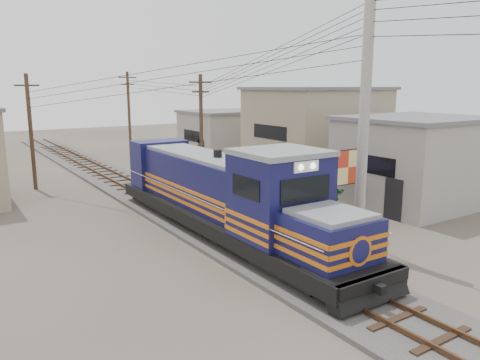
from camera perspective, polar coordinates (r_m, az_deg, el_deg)
ground at (r=17.12m, az=4.71°, el=-10.14°), size 120.00×120.00×0.00m
ballast at (r=25.35m, az=-9.27°, el=-2.88°), size 3.60×70.00×0.16m
track at (r=25.31m, az=-9.28°, el=-2.49°), size 1.15×70.00×0.12m
locomotive at (r=19.47m, az=-1.80°, el=-2.06°), size 2.96×16.12×3.99m
utility_pole_main at (r=18.00m, az=14.89°, el=6.97°), size 0.40×0.40×10.00m
wooden_pole_mid at (r=30.26m, az=-4.75°, el=6.45°), size 1.60×0.24×7.00m
wooden_pole_far at (r=43.15m, az=-13.38°, el=8.00°), size 1.60×0.24×7.50m
wooden_pole_left at (r=31.02m, az=-24.16°, el=5.62°), size 1.60×0.24×7.00m
power_lines at (r=23.18m, az=-8.64°, el=14.48°), size 9.65×19.00×3.30m
shophouse_front at (r=26.67m, az=20.61°, el=2.24°), size 7.35×6.30×4.70m
shophouse_mid at (r=33.32m, az=9.20°, el=5.82°), size 8.40×7.35×6.20m
shophouse_back at (r=40.54m, az=-2.01°, el=5.51°), size 6.30×6.30×4.20m
billboard at (r=21.81m, az=12.95°, el=1.30°), size 2.24×0.15×3.47m
market_umbrella at (r=23.61m, az=9.89°, el=1.48°), size 2.55×2.55×2.58m
vendor at (r=23.33m, az=9.04°, el=-2.08°), size 0.67×0.46×1.78m
plant_nursery at (r=23.72m, az=6.07°, el=-2.82°), size 3.49×3.25×1.11m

